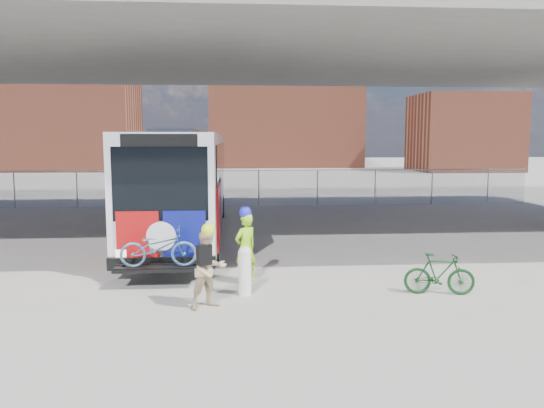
{
  "coord_description": "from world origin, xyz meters",
  "views": [
    {
      "loc": [
        -0.28,
        -14.69,
        3.39
      ],
      "look_at": [
        0.78,
        -0.19,
        1.6
      ],
      "focal_mm": 35.0,
      "sensor_mm": 36.0,
      "label": 1
    }
  ],
  "objects": [
    {
      "name": "cyclist_hivis",
      "position": [
        -0.01,
        -2.42,
        0.88
      ],
      "size": [
        0.72,
        0.69,
        1.83
      ],
      "rotation": [
        0.0,
        0.0,
        3.83
      ],
      "color": "#8CE017",
      "rests_on": "ground"
    },
    {
      "name": "chainlink_fence",
      "position": [
        0.0,
        12.0,
        1.42
      ],
      "size": [
        30.0,
        0.06,
        30.0
      ],
      "color": "gray",
      "rests_on": "ground"
    },
    {
      "name": "overpass",
      "position": [
        0.0,
        4.0,
        6.54
      ],
      "size": [
        40.0,
        16.0,
        7.95
      ],
      "color": "#605E59",
      "rests_on": "ground"
    },
    {
      "name": "brick_buildings",
      "position": [
        1.23,
        48.23,
        5.42
      ],
      "size": [
        54.0,
        22.0,
        12.0
      ],
      "color": "brown",
      "rests_on": "ground"
    },
    {
      "name": "cyclist_tan",
      "position": [
        -0.79,
        -4.27,
        0.82
      ],
      "size": [
        0.96,
        0.9,
        1.74
      ],
      "rotation": [
        0.0,
        0.0,
        0.52
      ],
      "color": "tan",
      "rests_on": "ground"
    },
    {
      "name": "bollard",
      "position": [
        -0.05,
        -3.44,
        0.58
      ],
      "size": [
        0.28,
        0.28,
        1.09
      ],
      "color": "beige",
      "rests_on": "ground"
    },
    {
      "name": "bus",
      "position": [
        -2.0,
        3.9,
        2.11
      ],
      "size": [
        2.67,
        12.9,
        3.69
      ],
      "color": "silver",
      "rests_on": "ground"
    },
    {
      "name": "ground",
      "position": [
        0.0,
        0.0,
        0.0
      ],
      "size": [
        160.0,
        160.0,
        0.0
      ],
      "primitive_type": "plane",
      "color": "#9E9991",
      "rests_on": "ground"
    },
    {
      "name": "bike_parked",
      "position": [
        4.19,
        -3.7,
        0.46
      ],
      "size": [
        1.57,
        0.7,
        0.91
      ],
      "primitive_type": "imported",
      "rotation": [
        0.0,
        0.0,
        1.39
      ],
      "color": "#123817",
      "rests_on": "ground"
    },
    {
      "name": "smokestack",
      "position": [
        14.0,
        55.0,
        12.5
      ],
      "size": [
        2.2,
        2.2,
        25.0
      ],
      "primitive_type": "cylinder",
      "color": "brown",
      "rests_on": "ground"
    }
  ]
}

